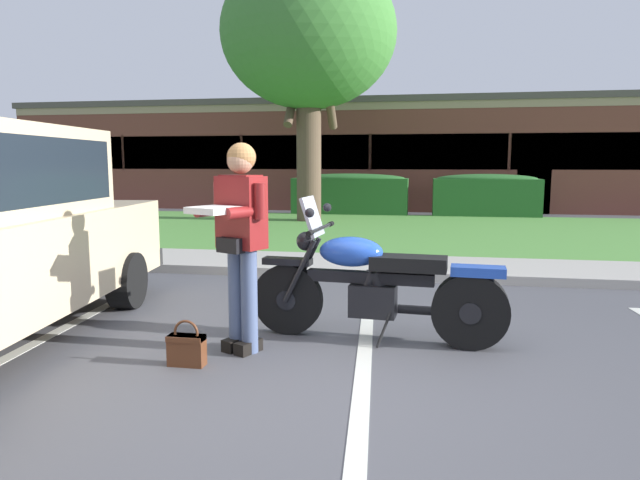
{
  "coord_description": "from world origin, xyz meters",
  "views": [
    {
      "loc": [
        0.81,
        -4.0,
        1.54
      ],
      "look_at": [
        -0.09,
        1.0,
        0.85
      ],
      "focal_mm": 31.67,
      "sensor_mm": 36.0,
      "label": 1
    }
  ],
  "objects_px": {
    "hedge_left": "(350,193)",
    "brick_building": "(380,156)",
    "rider_person": "(240,230)",
    "shade_tree": "(309,36)",
    "handbag": "(187,347)",
    "hedge_center_left": "(486,195)",
    "motorcycle": "(385,286)"
  },
  "relations": [
    {
      "from": "hedge_left",
      "to": "hedge_center_left",
      "type": "relative_size",
      "value": 1.15
    },
    {
      "from": "rider_person",
      "to": "handbag",
      "type": "relative_size",
      "value": 4.74
    },
    {
      "from": "motorcycle",
      "to": "hedge_left",
      "type": "xyz_separation_m",
      "value": [
        -1.79,
        11.84,
        0.16
      ]
    },
    {
      "from": "rider_person",
      "to": "brick_building",
      "type": "xyz_separation_m",
      "value": [
        -0.19,
        18.17,
        0.82
      ]
    },
    {
      "from": "handbag",
      "to": "brick_building",
      "type": "bearing_deg",
      "value": 89.63
    },
    {
      "from": "handbag",
      "to": "brick_building",
      "type": "height_order",
      "value": "brick_building"
    },
    {
      "from": "motorcycle",
      "to": "brick_building",
      "type": "bearing_deg",
      "value": 94.3
    },
    {
      "from": "rider_person",
      "to": "motorcycle",
      "type": "bearing_deg",
      "value": 22.74
    },
    {
      "from": "handbag",
      "to": "rider_person",
      "type": "bearing_deg",
      "value": 51.7
    },
    {
      "from": "handbag",
      "to": "hedge_left",
      "type": "height_order",
      "value": "hedge_left"
    },
    {
      "from": "rider_person",
      "to": "hedge_center_left",
      "type": "height_order",
      "value": "rider_person"
    },
    {
      "from": "rider_person",
      "to": "brick_building",
      "type": "distance_m",
      "value": 18.19
    },
    {
      "from": "brick_building",
      "to": "rider_person",
      "type": "bearing_deg",
      "value": -89.4
    },
    {
      "from": "handbag",
      "to": "shade_tree",
      "type": "height_order",
      "value": "shade_tree"
    },
    {
      "from": "shade_tree",
      "to": "brick_building",
      "type": "relative_size",
      "value": 0.26
    },
    {
      "from": "brick_building",
      "to": "hedge_left",
      "type": "bearing_deg",
      "value": -94.44
    },
    {
      "from": "rider_person",
      "to": "shade_tree",
      "type": "xyz_separation_m",
      "value": [
        -1.43,
        10.06,
        3.7
      ]
    },
    {
      "from": "handbag",
      "to": "hedge_center_left",
      "type": "relative_size",
      "value": 0.12
    },
    {
      "from": "handbag",
      "to": "hedge_center_left",
      "type": "height_order",
      "value": "hedge_center_left"
    },
    {
      "from": "rider_person",
      "to": "shade_tree",
      "type": "relative_size",
      "value": 0.26
    },
    {
      "from": "rider_person",
      "to": "hedge_left",
      "type": "relative_size",
      "value": 0.5
    },
    {
      "from": "hedge_left",
      "to": "hedge_center_left",
      "type": "distance_m",
      "value": 3.89
    },
    {
      "from": "rider_person",
      "to": "brick_building",
      "type": "bearing_deg",
      "value": 90.6
    },
    {
      "from": "motorcycle",
      "to": "rider_person",
      "type": "relative_size",
      "value": 1.32
    },
    {
      "from": "rider_person",
      "to": "brick_building",
      "type": "relative_size",
      "value": 0.07
    },
    {
      "from": "hedge_left",
      "to": "brick_building",
      "type": "distance_m",
      "value": 5.98
    },
    {
      "from": "shade_tree",
      "to": "hedge_left",
      "type": "bearing_deg",
      "value": 70.76
    },
    {
      "from": "motorcycle",
      "to": "handbag",
      "type": "height_order",
      "value": "motorcycle"
    },
    {
      "from": "rider_person",
      "to": "shade_tree",
      "type": "distance_m",
      "value": 10.81
    },
    {
      "from": "motorcycle",
      "to": "brick_building",
      "type": "distance_m",
      "value": 17.79
    },
    {
      "from": "motorcycle",
      "to": "rider_person",
      "type": "bearing_deg",
      "value": -157.26
    },
    {
      "from": "motorcycle",
      "to": "rider_person",
      "type": "height_order",
      "value": "rider_person"
    }
  ]
}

